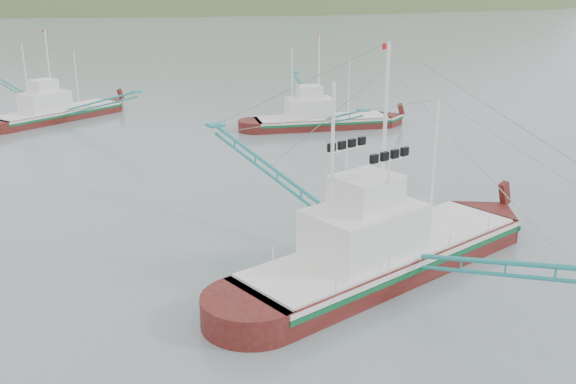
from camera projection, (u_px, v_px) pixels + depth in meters
ground at (348, 286)px, 31.79m from camera, size 1200.00×1200.00×0.00m
main_boat at (384, 233)px, 32.61m from camera, size 17.78×31.00×12.65m
bg_boat_far at (56, 101)px, 69.94m from camera, size 14.67×24.67×10.54m
bg_boat_right at (321, 109)px, 66.10m from camera, size 14.40×24.57×10.21m
headland_right at (282, 4)px, 500.15m from camera, size 684.00×432.00×306.00m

